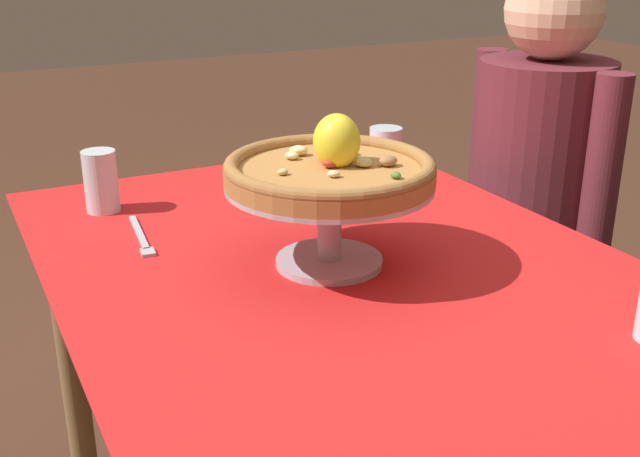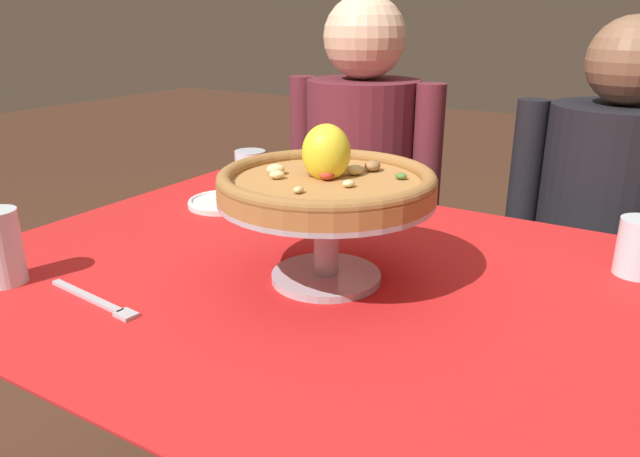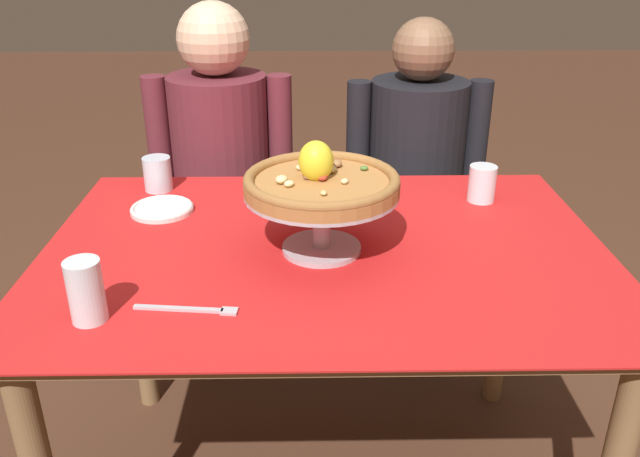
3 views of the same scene
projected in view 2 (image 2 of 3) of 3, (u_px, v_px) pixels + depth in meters
dining_table at (336, 333)px, 1.04m from camera, size 1.31×0.94×0.76m
pizza_stand at (326, 224)px, 0.96m from camera, size 0.34×0.34×0.14m
pizza at (327, 180)px, 0.94m from camera, size 0.34×0.34×0.11m
water_glass_back_left at (251, 172)px, 1.51m from camera, size 0.08×0.08×0.09m
water_glass_front_left at (1, 252)px, 0.97m from camera, size 0.07×0.07×0.12m
water_glass_back_right at (639, 251)px, 1.00m from camera, size 0.07×0.07×0.10m
side_plate at (224, 202)px, 1.38m from camera, size 0.16×0.16×0.02m
dinner_fork at (97, 301)px, 0.91m from camera, size 0.21×0.04×0.01m
diner_left at (360, 220)px, 1.81m from camera, size 0.48×0.33×1.24m
diner_right at (597, 270)px, 1.53m from camera, size 0.48×0.33×1.18m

